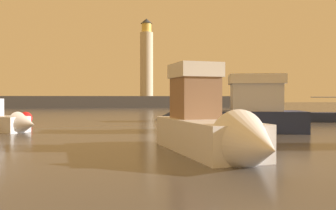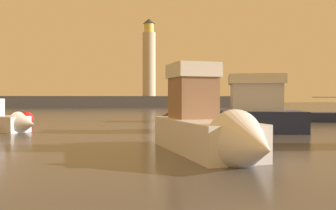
{
  "view_description": "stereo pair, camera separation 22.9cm",
  "coord_description": "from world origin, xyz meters",
  "px_view_note": "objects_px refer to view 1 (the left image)",
  "views": [
    {
      "loc": [
        -3.6,
        -1.25,
        2.04
      ],
      "look_at": [
        1.05,
        20.87,
        1.58
      ],
      "focal_mm": 37.88,
      "sensor_mm": 36.0,
      "label": 1
    },
    {
      "loc": [
        -3.37,
        -1.29,
        2.04
      ],
      "look_at": [
        1.05,
        20.87,
        1.58
      ],
      "focal_mm": 37.88,
      "sensor_mm": 36.0,
      "label": 2
    }
  ],
  "objects_px": {
    "motorboat_1": "(214,127)",
    "motorboat_3": "(0,121)",
    "motorboat_0": "(200,114)",
    "lighthouse": "(147,59)",
    "motorboat_6": "(225,113)",
    "mooring_buoy": "(25,118)"
  },
  "relations": [
    {
      "from": "motorboat_6",
      "to": "motorboat_3",
      "type": "bearing_deg",
      "value": 168.11
    },
    {
      "from": "motorboat_0",
      "to": "motorboat_3",
      "type": "height_order",
      "value": "motorboat_0"
    },
    {
      "from": "motorboat_0",
      "to": "motorboat_1",
      "type": "distance_m",
      "value": 16.96
    },
    {
      "from": "motorboat_3",
      "to": "mooring_buoy",
      "type": "xyz_separation_m",
      "value": [
        0.54,
        5.21,
        -0.14
      ]
    },
    {
      "from": "lighthouse",
      "to": "motorboat_3",
      "type": "height_order",
      "value": "lighthouse"
    },
    {
      "from": "lighthouse",
      "to": "motorboat_6",
      "type": "height_order",
      "value": "lighthouse"
    },
    {
      "from": "motorboat_1",
      "to": "motorboat_3",
      "type": "xyz_separation_m",
      "value": [
        -9.74,
        10.99,
        -0.36
      ]
    },
    {
      "from": "motorboat_6",
      "to": "mooring_buoy",
      "type": "distance_m",
      "value": 15.09
    },
    {
      "from": "motorboat_3",
      "to": "motorboat_6",
      "type": "distance_m",
      "value": 13.62
    },
    {
      "from": "lighthouse",
      "to": "motorboat_3",
      "type": "relative_size",
      "value": 2.93
    },
    {
      "from": "motorboat_1",
      "to": "motorboat_0",
      "type": "bearing_deg",
      "value": 74.69
    },
    {
      "from": "motorboat_6",
      "to": "motorboat_1",
      "type": "bearing_deg",
      "value": -113.63
    },
    {
      "from": "motorboat_3",
      "to": "motorboat_6",
      "type": "bearing_deg",
      "value": -11.89
    },
    {
      "from": "motorboat_3",
      "to": "mooring_buoy",
      "type": "distance_m",
      "value": 5.24
    },
    {
      "from": "lighthouse",
      "to": "motorboat_6",
      "type": "bearing_deg",
      "value": -93.34
    },
    {
      "from": "motorboat_0",
      "to": "motorboat_3",
      "type": "xyz_separation_m",
      "value": [
        -14.22,
        -5.36,
        -0.07
      ]
    },
    {
      "from": "lighthouse",
      "to": "motorboat_1",
      "type": "distance_m",
      "value": 62.56
    },
    {
      "from": "motorboat_1",
      "to": "motorboat_3",
      "type": "distance_m",
      "value": 14.69
    },
    {
      "from": "motorboat_6",
      "to": "mooring_buoy",
      "type": "height_order",
      "value": "motorboat_6"
    },
    {
      "from": "motorboat_1",
      "to": "motorboat_6",
      "type": "bearing_deg",
      "value": 66.37
    },
    {
      "from": "lighthouse",
      "to": "motorboat_0",
      "type": "xyz_separation_m",
      "value": [
        -2.22,
        -45.18,
        -9.35
      ]
    },
    {
      "from": "lighthouse",
      "to": "motorboat_1",
      "type": "bearing_deg",
      "value": -96.21
    }
  ]
}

